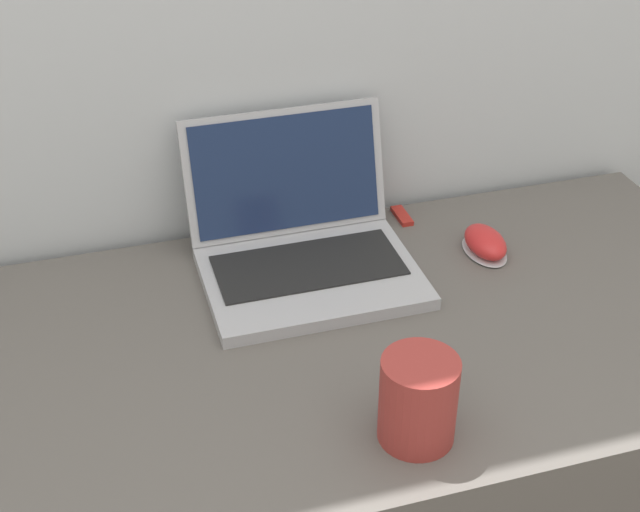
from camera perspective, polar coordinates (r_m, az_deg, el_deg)
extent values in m
cube|color=#ADADB2|center=(1.35, -0.54, -1.41)|extent=(0.32, 0.24, 0.02)
cube|color=black|center=(1.36, -0.75, -0.60)|extent=(0.28, 0.13, 0.00)
cube|color=#ADADB2|center=(1.42, -2.23, 5.39)|extent=(0.32, 0.07, 0.19)
cube|color=#19284C|center=(1.41, -2.18, 5.35)|extent=(0.30, 0.05, 0.17)
cylinder|color=#9E332D|center=(1.07, 6.30, -9.14)|extent=(0.09, 0.09, 0.11)
cylinder|color=black|center=(1.04, 6.48, -6.96)|extent=(0.08, 0.08, 0.01)
ellipsoid|color=#B2B2B7|center=(1.45, 10.47, 0.34)|extent=(0.06, 0.10, 0.01)
ellipsoid|color=red|center=(1.44, 10.54, 0.90)|extent=(0.06, 0.10, 0.04)
cube|color=#B2261E|center=(1.52, 5.27, 2.58)|extent=(0.02, 0.06, 0.01)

